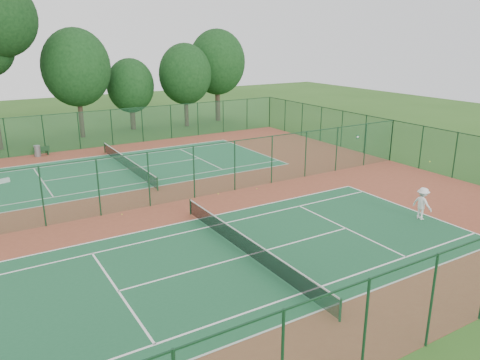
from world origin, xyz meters
The scene contains 18 objects.
ground centered at (0.00, 0.00, 0.00)m, with size 120.00×120.00×0.00m, color #2C571B.
red_pad centered at (0.00, 0.00, 0.01)m, with size 40.00×36.00×0.01m, color brown.
court_near centered at (0.00, -9.00, 0.01)m, with size 23.77×10.97×0.01m, color #1B5733.
court_far centered at (0.00, 9.00, 0.01)m, with size 23.77×10.97×0.01m, color #216A44.
fence_north centered at (0.00, 18.00, 1.76)m, with size 40.00×0.09×3.50m.
fence_south centered at (0.00, -18.00, 1.76)m, with size 40.00×0.09×3.50m.
fence_east centered at (20.00, 0.00, 1.76)m, with size 0.09×36.00×3.50m.
fence_divider centered at (0.00, 0.00, 1.76)m, with size 40.00×0.09×3.50m.
tennis_net_near centered at (0.00, -9.00, 0.54)m, with size 0.10×12.90×0.97m.
tennis_net_far centered at (0.00, 9.00, 0.54)m, with size 0.10×12.90×0.97m.
player_near centered at (11.08, -10.23, 0.97)m, with size 1.23×0.71×1.90m, color white.
trash_bin centered at (-5.45, 17.11, 0.50)m, with size 0.55×0.55×0.98m, color slate.
bench centered at (-5.10, 17.19, 0.45)m, with size 1.40×0.55×0.84m.
kit_bag centered at (-8.85, 10.10, 0.16)m, with size 0.80×0.30×0.30m, color white.
stray_ball_a centered at (3.18, -0.22, 0.05)m, with size 0.07×0.07×0.07m, color gold.
stray_ball_b centered at (6.02, -0.63, 0.04)m, with size 0.07×0.07×0.07m, color #C7DE33.
stray_ball_c centered at (-3.53, -0.57, 0.05)m, with size 0.08×0.08×0.08m, color gold.
evergreen_row centered at (0.50, 24.25, 0.00)m, with size 39.00×5.00×12.00m, color black, non-canonical shape.
Camera 1 is at (-11.02, -26.35, 10.19)m, focal length 35.00 mm.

